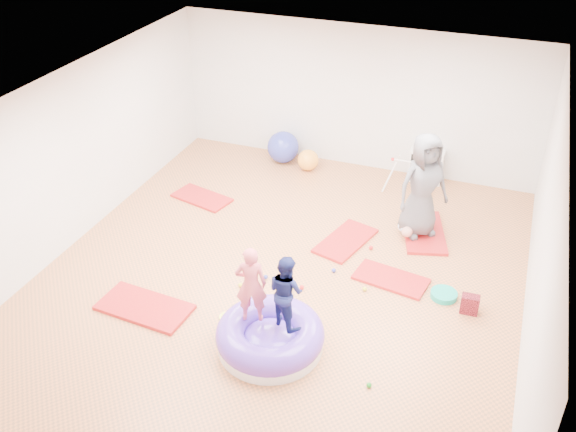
% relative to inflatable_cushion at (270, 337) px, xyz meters
% --- Properties ---
extents(room, '(7.01, 8.01, 2.81)m').
position_rel_inflatable_cushion_xyz_m(room, '(-0.42, 1.48, 1.23)').
color(room, '#D27D44').
rests_on(room, ground).
extents(gym_mat_front_left, '(1.36, 0.75, 0.05)m').
position_rel_inflatable_cushion_xyz_m(gym_mat_front_left, '(-1.96, 0.08, -0.15)').
color(gym_mat_front_left, '#AF2F1F').
rests_on(gym_mat_front_left, ground).
extents(gym_mat_mid_left, '(1.17, 0.77, 0.04)m').
position_rel_inflatable_cushion_xyz_m(gym_mat_mid_left, '(-2.62, 3.15, -0.15)').
color(gym_mat_mid_left, '#AF2F1F').
rests_on(gym_mat_mid_left, ground).
extents(gym_mat_center_back, '(0.88, 1.29, 0.05)m').
position_rel_inflatable_cushion_xyz_m(gym_mat_center_back, '(0.24, 2.71, -0.15)').
color(gym_mat_center_back, '#AF2F1F').
rests_on(gym_mat_center_back, ground).
extents(gym_mat_right, '(1.16, 0.71, 0.05)m').
position_rel_inflatable_cushion_xyz_m(gym_mat_right, '(1.16, 1.97, -0.15)').
color(gym_mat_right, '#AF2F1F').
rests_on(gym_mat_right, ground).
extents(gym_mat_rear_right, '(0.98, 1.43, 0.05)m').
position_rel_inflatable_cushion_xyz_m(gym_mat_rear_right, '(1.39, 3.42, -0.15)').
color(gym_mat_rear_right, '#AF2F1F').
rests_on(gym_mat_rear_right, ground).
extents(inflatable_cushion, '(1.42, 1.42, 0.45)m').
position_rel_inflatable_cushion_xyz_m(inflatable_cushion, '(0.00, 0.00, 0.00)').
color(inflatable_cushion, silver).
rests_on(inflatable_cushion, ground).
extents(child_pink, '(0.47, 0.39, 1.11)m').
position_rel_inflatable_cushion_xyz_m(child_pink, '(-0.27, 0.06, 0.79)').
color(child_pink, '#DB5764').
rests_on(child_pink, inflatable_cushion).
extents(child_navy, '(0.63, 0.58, 1.03)m').
position_rel_inflatable_cushion_xyz_m(child_navy, '(0.17, 0.13, 0.75)').
color(child_navy, '#151B53').
rests_on(child_navy, inflatable_cushion).
extents(adult_caregiver, '(1.02, 0.99, 1.76)m').
position_rel_inflatable_cushion_xyz_m(adult_caregiver, '(1.29, 3.35, 0.76)').
color(adult_caregiver, '#54565D').
rests_on(adult_caregiver, gym_mat_rear_right).
extents(infant, '(0.38, 0.38, 0.22)m').
position_rel_inflatable_cushion_xyz_m(infant, '(1.17, 3.22, -0.01)').
color(infant, silver).
rests_on(infant, gym_mat_rear_right).
extents(ball_pit_balls, '(2.43, 2.95, 0.07)m').
position_rel_inflatable_cushion_xyz_m(ball_pit_balls, '(0.04, 1.24, -0.14)').
color(ball_pit_balls, '#2F3AAC').
rests_on(ball_pit_balls, ground).
extents(exercise_ball_blue, '(0.64, 0.64, 0.64)m').
position_rel_inflatable_cushion_xyz_m(exercise_ball_blue, '(-1.77, 5.08, 0.14)').
color(exercise_ball_blue, '#2F3AAC').
rests_on(exercise_ball_blue, ground).
extents(exercise_ball_orange, '(0.42, 0.42, 0.42)m').
position_rel_inflatable_cushion_xyz_m(exercise_ball_orange, '(-1.18, 4.92, 0.03)').
color(exercise_ball_orange, '#FFA133').
rests_on(exercise_ball_orange, ground).
extents(infant_play_gym, '(0.75, 0.71, 0.57)m').
position_rel_inflatable_cushion_xyz_m(infant_play_gym, '(0.78, 4.85, 0.21)').
color(infant_play_gym, white).
rests_on(infant_play_gym, ground).
extents(cube_shelf, '(0.63, 0.31, 0.63)m').
position_rel_inflatable_cushion_xyz_m(cube_shelf, '(1.06, 5.27, 0.14)').
color(cube_shelf, white).
rests_on(cube_shelf, ground).
extents(balance_disc, '(0.39, 0.39, 0.09)m').
position_rel_inflatable_cushion_xyz_m(balance_disc, '(1.97, 1.84, -0.13)').
color(balance_disc, '#10AC94').
rests_on(balance_disc, ground).
extents(backpack, '(0.26, 0.16, 0.29)m').
position_rel_inflatable_cushion_xyz_m(backpack, '(2.35, 1.62, -0.03)').
color(backpack, '#AC1E31').
rests_on(backpack, ground).
extents(yellow_toy, '(0.21, 0.21, 0.03)m').
position_rel_inflatable_cushion_xyz_m(yellow_toy, '(-0.79, 0.31, -0.16)').
color(yellow_toy, yellow).
rests_on(yellow_toy, ground).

